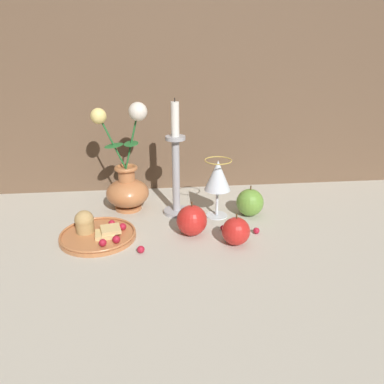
# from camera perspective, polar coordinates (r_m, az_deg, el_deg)

# --- Properties ---
(ground_plane) EXTENTS (2.40, 2.40, 0.00)m
(ground_plane) POSITION_cam_1_polar(r_m,az_deg,el_deg) (0.99, -4.82, -6.03)
(ground_plane) COLOR #B7B2A3
(ground_plane) RESTS_ON ground
(vase) EXTENTS (0.15, 0.12, 0.31)m
(vase) POSITION_cam_1_polar(r_m,az_deg,el_deg) (1.10, -9.88, 1.54)
(vase) COLOR #B77042
(vase) RESTS_ON ground_plane
(plate_with_pastries) EXTENTS (0.19, 0.19, 0.07)m
(plate_with_pastries) POSITION_cam_1_polar(r_m,az_deg,el_deg) (0.98, -14.40, -5.93)
(plate_with_pastries) COLOR #B77042
(plate_with_pastries) RESTS_ON ground_plane
(wine_glass) EXTENTS (0.08, 0.08, 0.17)m
(wine_glass) POSITION_cam_1_polar(r_m,az_deg,el_deg) (1.03, 3.95, 2.24)
(wine_glass) COLOR silver
(wine_glass) RESTS_ON ground_plane
(candlestick) EXTENTS (0.07, 0.07, 0.33)m
(candlestick) POSITION_cam_1_polar(r_m,az_deg,el_deg) (1.04, -2.47, 3.46)
(candlestick) COLOR #A3A3A8
(candlestick) RESTS_ON ground_plane
(apple_beside_vase) EXTENTS (0.08, 0.08, 0.09)m
(apple_beside_vase) POSITION_cam_1_polar(r_m,az_deg,el_deg) (0.95, -0.03, -4.34)
(apple_beside_vase) COLOR red
(apple_beside_vase) RESTS_ON ground_plane
(apple_near_glass) EXTENTS (0.07, 0.07, 0.08)m
(apple_near_glass) POSITION_cam_1_polar(r_m,az_deg,el_deg) (0.92, 6.71, -5.95)
(apple_near_glass) COLOR red
(apple_near_glass) RESTS_ON ground_plane
(apple_at_table_edge) EXTENTS (0.08, 0.08, 0.09)m
(apple_at_table_edge) POSITION_cam_1_polar(r_m,az_deg,el_deg) (1.07, 8.82, -1.58)
(apple_at_table_edge) COLOR #669938
(apple_at_table_edge) RESTS_ON ground_plane
(berry_near_plate) EXTENTS (0.02, 0.02, 0.02)m
(berry_near_plate) POSITION_cam_1_polar(r_m,az_deg,el_deg) (0.98, 9.78, -5.83)
(berry_near_plate) COLOR #AD192D
(berry_near_plate) RESTS_ON ground_plane
(berry_front_center) EXTENTS (0.01, 0.01, 0.01)m
(berry_front_center) POSITION_cam_1_polar(r_m,az_deg,el_deg) (0.99, 4.73, -5.46)
(berry_front_center) COLOR #AD192D
(berry_front_center) RESTS_ON ground_plane
(berry_by_glass_stem) EXTENTS (0.02, 0.02, 0.02)m
(berry_by_glass_stem) POSITION_cam_1_polar(r_m,az_deg,el_deg) (0.89, -7.80, -8.67)
(berry_by_glass_stem) COLOR #AD192D
(berry_by_glass_stem) RESTS_ON ground_plane
(berry_under_candlestick) EXTENTS (0.01, 0.01, 0.01)m
(berry_under_candlestick) POSITION_cam_1_polar(r_m,az_deg,el_deg) (1.04, 0.11, -3.87)
(berry_under_candlestick) COLOR #AD192D
(berry_under_candlestick) RESTS_ON ground_plane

